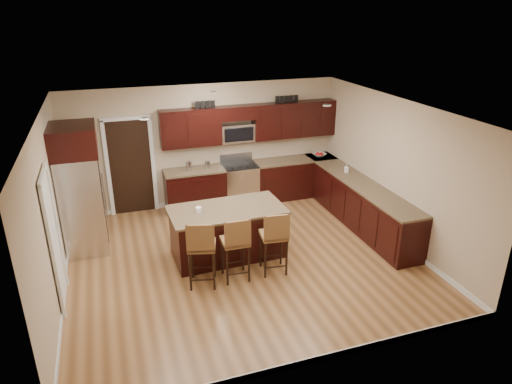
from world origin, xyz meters
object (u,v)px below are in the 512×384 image
object	(u,v)px
range	(240,184)
island	(227,233)
stool_mid	(236,242)
refrigerator	(80,188)
stool_right	(275,236)
stool_left	(201,246)

from	to	relation	value
range	island	world-z (taller)	range
range	stool_mid	world-z (taller)	stool_mid
island	refrigerator	distance (m)	2.75
stool_right	island	bearing A→B (deg)	131.10
stool_right	refrigerator	world-z (taller)	refrigerator
refrigerator	island	bearing A→B (deg)	-24.01
stool_left	stool_right	world-z (taller)	stool_left
island	refrigerator	world-z (taller)	refrigerator
island	stool_mid	size ratio (longest dim) A/B	1.79
island	stool_left	xyz separation A→B (m)	(-0.65, -0.85, 0.30)
stool_left	stool_mid	bearing A→B (deg)	15.06
refrigerator	stool_right	bearing A→B (deg)	-32.69
stool_left	range	bearing A→B (deg)	78.29
range	stool_right	bearing A→B (deg)	-95.78
stool_mid	refrigerator	distance (m)	3.06
range	stool_left	bearing A→B (deg)	-116.84
range	island	distance (m)	2.37
range	refrigerator	distance (m)	3.56
range	stool_mid	xyz separation A→B (m)	(-0.97, -3.04, 0.24)
range	stool_left	size ratio (longest dim) A/B	0.95
range	stool_right	world-z (taller)	stool_right
stool_mid	refrigerator	xyz separation A→B (m)	(-2.33, 1.92, 0.50)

